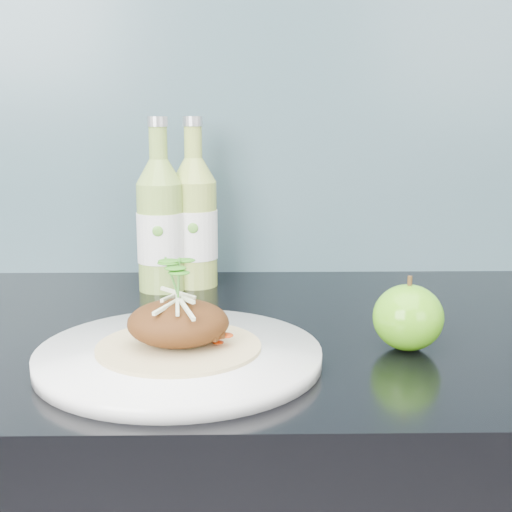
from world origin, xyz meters
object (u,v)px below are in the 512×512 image
object	(u,v)px
dinner_plate	(179,356)
green_apple	(408,317)
cider_bottle_left	(160,226)
cider_bottle_right	(194,223)

from	to	relation	value
dinner_plate	green_apple	size ratio (longest dim) A/B	3.18
green_apple	cider_bottle_left	world-z (taller)	cider_bottle_left
dinner_plate	cider_bottle_left	world-z (taller)	cider_bottle_left
dinner_plate	cider_bottle_left	size ratio (longest dim) A/B	1.20
dinner_plate	green_apple	xyz separation A→B (m)	(0.24, 0.04, 0.03)
cider_bottle_right	green_apple	bearing A→B (deg)	-35.92
dinner_plate	cider_bottle_right	bearing A→B (deg)	90.84
green_apple	cider_bottle_left	size ratio (longest dim) A/B	0.38
dinner_plate	green_apple	bearing A→B (deg)	9.36
cider_bottle_left	cider_bottle_right	world-z (taller)	same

